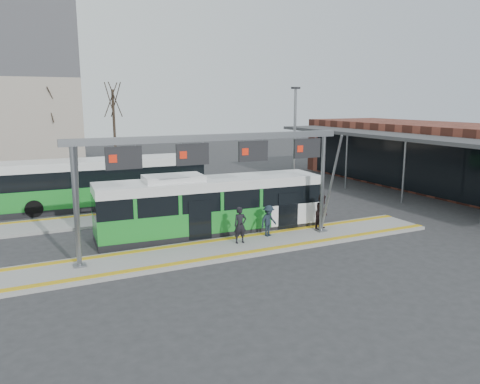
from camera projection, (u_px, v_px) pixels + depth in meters
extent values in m
plane|color=#2D2D30|center=(227.00, 250.00, 21.71)|extent=(120.00, 120.00, 0.00)
cube|color=gray|center=(227.00, 248.00, 21.69)|extent=(22.00, 3.00, 0.15)
cube|color=gray|center=(107.00, 219.00, 27.03)|extent=(20.00, 3.00, 0.15)
cube|color=gold|center=(217.00, 240.00, 22.69)|extent=(22.00, 0.35, 0.02)
cube|color=gold|center=(238.00, 254.00, 20.66)|extent=(22.00, 0.35, 0.02)
cube|color=gold|center=(103.00, 213.00, 28.03)|extent=(20.00, 0.35, 0.02)
cylinder|color=slate|center=(76.00, 206.00, 18.66)|extent=(0.20, 0.20, 5.05)
cube|color=slate|center=(80.00, 265.00, 19.14)|extent=(0.50, 0.50, 0.06)
cylinder|color=slate|center=(78.00, 210.00, 18.04)|extent=(0.12, 1.46, 4.90)
cylinder|color=slate|center=(322.00, 183.00, 23.82)|extent=(0.20, 0.20, 5.05)
cube|color=slate|center=(321.00, 230.00, 24.31)|extent=(0.50, 0.50, 0.06)
cylinder|color=slate|center=(331.00, 185.00, 23.21)|extent=(0.12, 1.46, 4.90)
cube|color=slate|center=(213.00, 138.00, 20.76)|extent=(13.00, 0.25, 0.30)
cube|color=black|center=(124.00, 158.00, 19.17)|extent=(1.50, 0.12, 0.95)
cube|color=red|center=(113.00, 159.00, 18.91)|extent=(0.32, 0.02, 0.32)
cube|color=black|center=(193.00, 154.00, 20.46)|extent=(1.50, 0.12, 0.95)
cube|color=red|center=(183.00, 155.00, 20.20)|extent=(0.32, 0.02, 0.32)
cube|color=black|center=(253.00, 151.00, 21.75)|extent=(1.50, 0.12, 0.95)
cube|color=red|center=(245.00, 152.00, 21.50)|extent=(0.32, 0.02, 0.32)
cube|color=black|center=(307.00, 148.00, 23.04)|extent=(1.50, 0.12, 0.95)
cube|color=red|center=(300.00, 149.00, 22.79)|extent=(0.32, 0.02, 0.32)
cube|color=brown|center=(478.00, 160.00, 34.22)|extent=(8.00, 32.00, 5.00)
cube|color=black|center=(436.00, 171.00, 32.51)|extent=(0.15, 28.00, 3.60)
cube|color=#3F3F42|center=(425.00, 138.00, 31.51)|extent=(4.00, 30.00, 0.25)
cylinder|color=slate|center=(404.00, 172.00, 31.19)|extent=(0.14, 0.14, 4.30)
cylinder|color=slate|center=(346.00, 161.00, 36.48)|extent=(0.14, 0.14, 4.30)
cube|color=black|center=(211.00, 230.00, 24.38)|extent=(11.73, 3.20, 0.34)
cube|color=#1C8329|center=(211.00, 217.00, 24.24)|extent=(11.73, 3.20, 1.11)
cube|color=black|center=(211.00, 197.00, 24.04)|extent=(11.73, 3.12, 0.97)
cube|color=white|center=(210.00, 183.00, 23.90)|extent=(11.73, 3.20, 0.48)
cube|color=orange|center=(309.00, 178.00, 26.08)|extent=(0.16, 1.72, 0.27)
cube|color=white|center=(173.00, 178.00, 23.10)|extent=(3.00, 1.91, 0.29)
cylinder|color=black|center=(136.00, 239.00, 21.82)|extent=(0.98, 0.35, 0.97)
cylinder|color=black|center=(129.00, 227.00, 23.79)|extent=(0.98, 0.35, 0.97)
cylinder|color=black|center=(280.00, 223.00, 24.64)|extent=(0.98, 0.35, 0.97)
cylinder|color=black|center=(263.00, 214.00, 26.60)|extent=(0.98, 0.35, 0.97)
cube|color=black|center=(107.00, 204.00, 30.57)|extent=(12.65, 3.14, 0.37)
cube|color=#1C8329|center=(107.00, 192.00, 30.42)|extent=(12.65, 3.14, 1.20)
cube|color=black|center=(106.00, 175.00, 30.20)|extent=(12.64, 3.06, 1.05)
cube|color=white|center=(105.00, 163.00, 30.05)|extent=(12.65, 3.14, 0.52)
cylinder|color=black|center=(34.00, 208.00, 27.70)|extent=(1.06, 0.35, 1.05)
cylinder|color=black|center=(34.00, 201.00, 29.83)|extent=(1.06, 0.35, 1.05)
cylinder|color=black|center=(168.00, 197.00, 30.94)|extent=(1.06, 0.35, 1.05)
cylinder|color=black|center=(159.00, 191.00, 33.06)|extent=(1.06, 0.35, 1.05)
cylinder|color=black|center=(5.00, 204.00, 28.98)|extent=(0.97, 0.33, 0.96)
cylinder|color=black|center=(4.00, 198.00, 30.83)|extent=(0.97, 0.33, 0.96)
imported|color=black|center=(240.00, 225.00, 22.11)|extent=(0.66, 0.45, 1.75)
imported|color=black|center=(322.00, 212.00, 24.52)|extent=(1.12, 1.03, 1.85)
imported|color=#19232D|center=(269.00, 221.00, 23.27)|extent=(1.14, 0.86, 1.57)
cylinder|color=#382B21|center=(55.00, 133.00, 45.88)|extent=(0.28, 0.28, 7.40)
cylinder|color=#382B21|center=(114.00, 127.00, 49.97)|extent=(0.28, 0.28, 7.96)
cylinder|color=slate|center=(294.00, 151.00, 28.41)|extent=(0.16, 0.16, 7.55)
cube|color=black|center=(296.00, 88.00, 27.69)|extent=(0.50, 0.25, 0.12)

